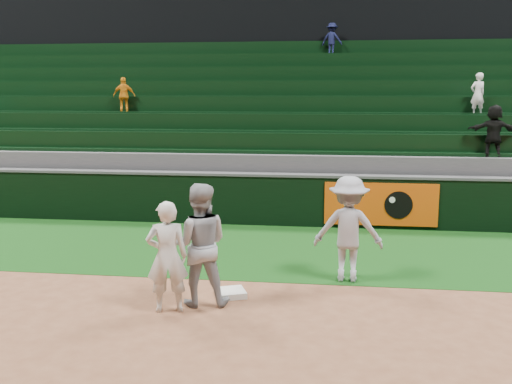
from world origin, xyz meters
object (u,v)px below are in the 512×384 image
baserunner (199,244)px  first_base (231,293)px  base_coach (348,229)px  first_baseman (167,257)px

baserunner → first_base: bearing=-145.8°
first_base → base_coach: base_coach is taller
first_base → baserunner: 1.04m
base_coach → first_baseman: bearing=35.9°
first_baseman → base_coach: 3.15m
first_baseman → baserunner: 0.54m
first_base → first_baseman: (-0.80, -0.73, 0.77)m
baserunner → base_coach: (2.24, 1.37, -0.02)m
first_baseman → first_base: bearing=-153.6°
first_baseman → base_coach: (2.63, 1.72, 0.08)m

